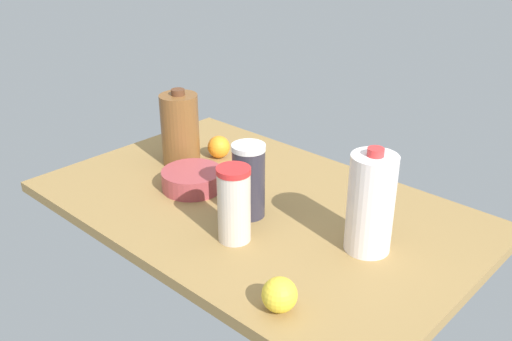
{
  "coord_description": "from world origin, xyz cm",
  "views": [
    {
      "loc": [
        -93.9,
        100.98,
        78.46
      ],
      "look_at": [
        0.0,
        0.0,
        13.0
      ],
      "focal_mm": 40.0,
      "sensor_mm": 36.0,
      "label": 1
    }
  ],
  "objects_px": {
    "milk_jug": "(371,203)",
    "mixing_bowl": "(192,179)",
    "lemon_by_jug": "(280,295)",
    "chocolate_milk_jug": "(180,129)",
    "orange_far_back": "(219,147)",
    "shaker_bottle": "(249,181)",
    "tumbler_cup": "(234,204)"
  },
  "relations": [
    {
      "from": "lemon_by_jug",
      "to": "shaker_bottle",
      "type": "bearing_deg",
      "value": -37.39
    },
    {
      "from": "milk_jug",
      "to": "shaker_bottle",
      "type": "xyz_separation_m",
      "value": [
        0.32,
        0.07,
        -0.02
      ]
    },
    {
      "from": "lemon_by_jug",
      "to": "orange_far_back",
      "type": "xyz_separation_m",
      "value": [
        0.64,
        -0.44,
        -0.0
      ]
    },
    {
      "from": "mixing_bowl",
      "to": "chocolate_milk_jug",
      "type": "bearing_deg",
      "value": -30.94
    },
    {
      "from": "milk_jug",
      "to": "mixing_bowl",
      "type": "xyz_separation_m",
      "value": [
        0.54,
        0.07,
        -0.09
      ]
    },
    {
      "from": "chocolate_milk_jug",
      "to": "orange_far_back",
      "type": "relative_size",
      "value": 3.34
    },
    {
      "from": "milk_jug",
      "to": "orange_far_back",
      "type": "distance_m",
      "value": 0.67
    },
    {
      "from": "orange_far_back",
      "to": "chocolate_milk_jug",
      "type": "bearing_deg",
      "value": 62.32
    },
    {
      "from": "milk_jug",
      "to": "chocolate_milk_jug",
      "type": "distance_m",
      "value": 0.7
    },
    {
      "from": "chocolate_milk_jug",
      "to": "shaker_bottle",
      "type": "bearing_deg",
      "value": 165.9
    },
    {
      "from": "milk_jug",
      "to": "mixing_bowl",
      "type": "relative_size",
      "value": 1.48
    },
    {
      "from": "mixing_bowl",
      "to": "shaker_bottle",
      "type": "height_order",
      "value": "shaker_bottle"
    },
    {
      "from": "shaker_bottle",
      "to": "lemon_by_jug",
      "type": "xyz_separation_m",
      "value": [
        -0.31,
        0.24,
        -0.06
      ]
    },
    {
      "from": "lemon_by_jug",
      "to": "orange_far_back",
      "type": "distance_m",
      "value": 0.78
    },
    {
      "from": "lemon_by_jug",
      "to": "chocolate_milk_jug",
      "type": "bearing_deg",
      "value": -25.68
    },
    {
      "from": "tumbler_cup",
      "to": "lemon_by_jug",
      "type": "bearing_deg",
      "value": 153.32
    },
    {
      "from": "chocolate_milk_jug",
      "to": "lemon_by_jug",
      "type": "relative_size",
      "value": 3.27
    },
    {
      "from": "milk_jug",
      "to": "orange_far_back",
      "type": "height_order",
      "value": "milk_jug"
    },
    {
      "from": "chocolate_milk_jug",
      "to": "tumbler_cup",
      "type": "height_order",
      "value": "chocolate_milk_jug"
    },
    {
      "from": "mixing_bowl",
      "to": "lemon_by_jug",
      "type": "relative_size",
      "value": 2.38
    },
    {
      "from": "tumbler_cup",
      "to": "lemon_by_jug",
      "type": "relative_size",
      "value": 2.61
    },
    {
      "from": "mixing_bowl",
      "to": "orange_far_back",
      "type": "xyz_separation_m",
      "value": [
        0.1,
        -0.2,
        0.01
      ]
    },
    {
      "from": "tumbler_cup",
      "to": "orange_far_back",
      "type": "relative_size",
      "value": 2.66
    },
    {
      "from": "chocolate_milk_jug",
      "to": "lemon_by_jug",
      "type": "height_order",
      "value": "chocolate_milk_jug"
    },
    {
      "from": "chocolate_milk_jug",
      "to": "mixing_bowl",
      "type": "bearing_deg",
      "value": 149.06
    },
    {
      "from": "chocolate_milk_jug",
      "to": "tumbler_cup",
      "type": "bearing_deg",
      "value": 154.9
    },
    {
      "from": "tumbler_cup",
      "to": "shaker_bottle",
      "type": "distance_m",
      "value": 0.12
    },
    {
      "from": "mixing_bowl",
      "to": "shaker_bottle",
      "type": "relative_size",
      "value": 0.88
    },
    {
      "from": "milk_jug",
      "to": "tumbler_cup",
      "type": "height_order",
      "value": "milk_jug"
    },
    {
      "from": "shaker_bottle",
      "to": "orange_far_back",
      "type": "relative_size",
      "value": 2.78
    },
    {
      "from": "chocolate_milk_jug",
      "to": "orange_far_back",
      "type": "height_order",
      "value": "chocolate_milk_jug"
    },
    {
      "from": "milk_jug",
      "to": "shaker_bottle",
      "type": "height_order",
      "value": "milk_jug"
    }
  ]
}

